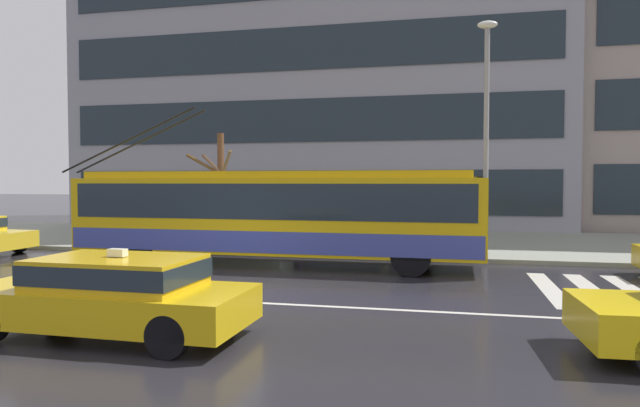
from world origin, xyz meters
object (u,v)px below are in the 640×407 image
Objects in this scene: trolleybus at (276,213)px; pedestrian_walking_past at (437,200)px; pedestrian_waiting_by_pole at (188,201)px; street_lamp at (486,119)px; pedestrian_approaching_curb at (300,203)px; taxi_oncoming_near at (112,292)px; pedestrian_at_shelter at (381,202)px; bus_shelter at (239,194)px; street_tree_bare at (220,184)px.

trolleybus reaches higher than pedestrian_walking_past.
street_lamp reaches higher than pedestrian_waiting_by_pole.
pedestrian_approaching_curb is at bearing -179.48° from pedestrian_walking_past.
street_lamp is at bearing -55.54° from pedestrian_walking_past.
taxi_oncoming_near is 2.28× the size of pedestrian_walking_past.
pedestrian_waiting_by_pole is at bearing -173.08° from pedestrian_approaching_curb.
pedestrian_waiting_by_pole is at bearing 176.33° from pedestrian_at_shelter.
bus_shelter is 2.14m from pedestrian_waiting_by_pole.
pedestrian_waiting_by_pole reaches higher than taxi_oncoming_near.
pedestrian_waiting_by_pole is 0.28× the size of street_lamp.
pedestrian_at_shelter is at bearing 52.35° from trolleybus.
trolleybus is 3.11× the size of street_tree_bare.
taxi_oncoming_near is 11.96m from bus_shelter.
street_tree_bare is (-3.34, 12.25, 1.64)m from taxi_oncoming_near.
pedestrian_approaching_curb is 3.22m from street_tree_bare.
street_lamp reaches higher than taxi_oncoming_near.
trolleybus is 4.59m from bus_shelter.
pedestrian_approaching_curb is 0.96× the size of pedestrian_walking_past.
street_lamp is at bearing -8.64° from pedestrian_waiting_by_pole.
bus_shelter is at bearing 176.86° from pedestrian_at_shelter.
bus_shelter is 5.28m from pedestrian_at_shelter.
pedestrian_approaching_curb is (2.14, 0.70, -0.36)m from bus_shelter.
pedestrian_at_shelter is 0.99× the size of pedestrian_waiting_by_pole.
pedestrian_approaching_curb is (-3.13, 0.99, -0.11)m from pedestrian_at_shelter.
pedestrian_waiting_by_pole is at bearing 140.05° from trolleybus.
trolleybus is 6.45× the size of pedestrian_walking_past.
taxi_oncoming_near is at bearing -74.75° from street_tree_bare.
trolleybus reaches higher than pedestrian_at_shelter.
taxi_oncoming_near is 12.80m from street_tree_bare.
trolleybus is 6.14m from pedestrian_waiting_by_pole.
pedestrian_approaching_curb is at bearing 6.92° from pedestrian_waiting_by_pole.
bus_shelter is 1.21m from street_tree_bare.
pedestrian_at_shelter is 2.12m from pedestrian_walking_past.
pedestrian_at_shelter is (5.27, -0.29, -0.25)m from bus_shelter.
pedestrian_walking_past is at bearing 29.26° from pedestrian_at_shelter.
pedestrian_walking_past is 0.28× the size of street_lamp.
pedestrian_walking_past is 0.98× the size of pedestrian_waiting_by_pole.
pedestrian_approaching_curb reaches higher than taxi_oncoming_near.
taxi_oncoming_near is at bearing -89.06° from pedestrian_approaching_curb.
taxi_oncoming_near is 2.38× the size of pedestrian_approaching_curb.
bus_shelter reaches higher than pedestrian_at_shelter.
street_lamp is (10.73, -1.63, 2.64)m from pedestrian_waiting_by_pole.
pedestrian_approaching_curb is at bearing 90.94° from taxi_oncoming_near.
street_lamp reaches higher than bus_shelter.
street_lamp is at bearing 20.98° from trolleybus.
pedestrian_waiting_by_pole is at bearing 175.01° from bus_shelter.
pedestrian_waiting_by_pole is at bearing 110.60° from taxi_oncoming_near.
pedestrian_walking_past reaches higher than taxi_oncoming_near.
pedestrian_at_shelter is at bearing -3.67° from pedestrian_waiting_by_pole.
pedestrian_walking_past is (4.98, 0.05, 0.16)m from pedestrian_approaching_curb.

